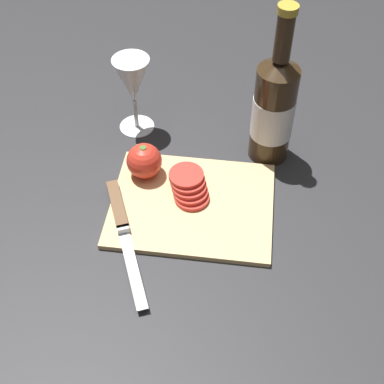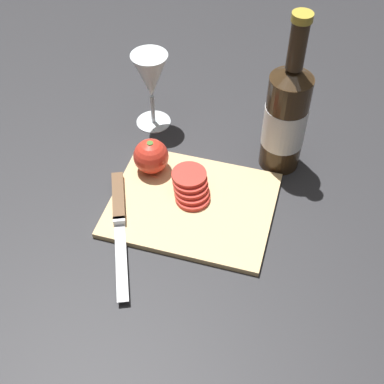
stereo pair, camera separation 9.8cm
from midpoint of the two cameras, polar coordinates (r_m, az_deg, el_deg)
The scene contains 7 objects.
ground_plane at distance 1.00m, azimuth -0.37°, elevation -2.39°, with size 3.00×3.00×0.00m, color #28282B.
cutting_board at distance 1.01m, azimuth -2.78°, elevation -1.52°, with size 0.30×0.24×0.01m.
wine_bottle at distance 1.04m, azimuth 6.03°, elevation 8.68°, with size 0.08×0.08×0.33m.
wine_glass at distance 1.12m, azimuth -8.90°, elevation 11.27°, with size 0.08×0.08×0.17m.
whole_tomato at distance 1.04m, azimuth -7.82°, elevation 3.17°, with size 0.07×0.07×0.07m.
knife at distance 0.99m, azimuth -10.53°, elevation -2.63°, with size 0.13×0.27×0.01m.
tomato_slice_stack_near at distance 1.00m, azimuth -3.11°, elevation 0.43°, with size 0.08×0.09×0.04m.
Camera 1 is at (-0.04, 0.65, 0.77)m, focal length 50.00 mm.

